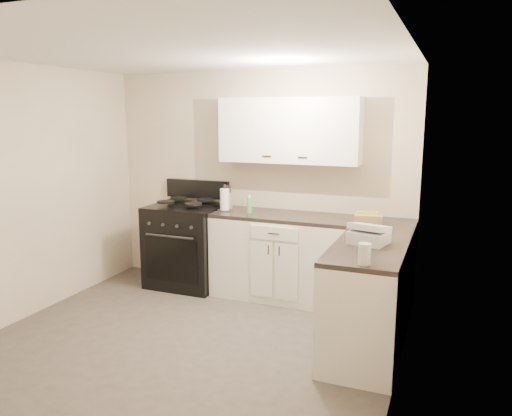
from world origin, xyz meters
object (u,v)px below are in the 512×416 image
at_px(paper_towel, 225,200).
at_px(countertop_grill, 369,237).
at_px(wicker_basket, 368,219).
at_px(stove, 187,247).
at_px(knife_block, 228,201).

bearing_deg(paper_towel, countertop_grill, -26.00).
xyz_separation_m(wicker_basket, countertop_grill, (0.14, -0.79, 0.01)).
relative_size(paper_towel, wicker_basket, 0.92).
distance_m(stove, knife_block, 0.77).
bearing_deg(stove, paper_towel, -0.70).
bearing_deg(knife_block, stove, 172.30).
xyz_separation_m(knife_block, wicker_basket, (1.61, -0.15, -0.05)).
relative_size(knife_block, wicker_basket, 0.70).
bearing_deg(stove, knife_block, 9.52).
height_order(stove, wicker_basket, wicker_basket).
bearing_deg(countertop_grill, wicker_basket, 112.92).
bearing_deg(wicker_basket, countertop_grill, -80.23).
relative_size(stove, knife_block, 5.34).
bearing_deg(wicker_basket, stove, 178.15).
relative_size(knife_block, paper_towel, 0.76).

